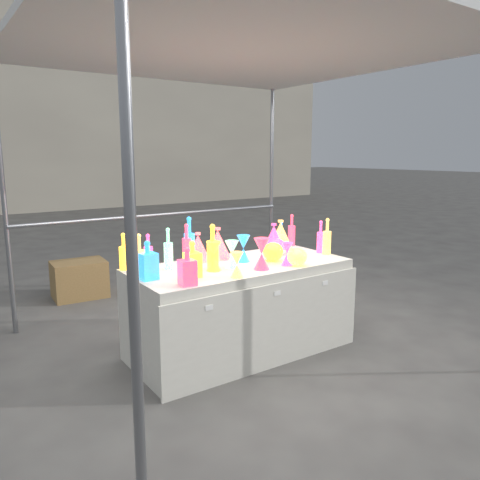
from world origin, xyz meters
TOP-DOWN VIEW (x-y plane):
  - ground at (0.00, 0.00)m, footprint 80.00×80.00m
  - canopy_tent at (0.00, 0.01)m, footprint 3.15×3.15m
  - display_table at (0.00, -0.01)m, footprint 1.84×0.83m
  - background_building at (4.00, 14.00)m, footprint 14.00×6.00m
  - cardboard_box_closed at (-0.69, 2.28)m, footprint 0.61×0.46m
  - cardboard_box_flat at (0.21, 2.05)m, footprint 0.76×0.70m
  - bottle_0 at (-0.85, 0.35)m, footprint 0.08×0.08m
  - bottle_1 at (-0.85, 0.15)m, footprint 0.08×0.08m
  - bottle_2 at (-0.35, 0.26)m, footprint 0.08×0.08m
  - bottle_3 at (-0.67, 0.29)m, footprint 0.08×0.08m
  - bottle_4 at (-0.85, 0.04)m, footprint 0.09×0.09m
  - bottle_5 at (-0.56, 0.17)m, footprint 0.08×0.08m
  - bottle_6 at (-0.27, -0.03)m, footprint 0.10×0.10m
  - bottle_7 at (-0.31, 0.29)m, footprint 0.11×0.11m
  - decanter_0 at (-0.52, -0.14)m, footprint 0.12×0.12m
  - decanter_1 at (-0.65, -0.31)m, footprint 0.12×0.12m
  - decanter_2 at (-0.81, -0.02)m, footprint 0.13×0.13m
  - hourglass_0 at (0.04, -0.24)m, footprint 0.14×0.14m
  - hourglass_1 at (0.29, -0.25)m, footprint 0.11×0.11m
  - hourglass_2 at (-0.26, -0.34)m, footprint 0.11×0.11m
  - hourglass_3 at (-0.13, -0.07)m, footprint 0.14×0.14m
  - hourglass_4 at (-0.29, -0.07)m, footprint 0.15×0.15m
  - hourglass_5 at (0.07, 0.05)m, footprint 0.14×0.14m
  - globe_0 at (0.29, -0.07)m, footprint 0.23×0.23m
  - globe_1 at (0.35, -0.30)m, footprint 0.20×0.20m
  - globe_3 at (0.47, 0.11)m, footprint 0.18×0.18m
  - lampshade_0 at (-0.04, 0.28)m, footprint 0.24×0.24m
  - lampshade_1 at (-0.23, 0.28)m, footprint 0.25×0.25m
  - lampshade_2 at (0.57, 0.28)m, footprint 0.27×0.27m
  - lampshade_3 at (0.65, 0.28)m, footprint 0.28×0.28m
  - bottle_8 at (0.68, 0.30)m, footprint 0.07×0.07m
  - bottle_9 at (0.86, 0.36)m, footprint 0.07×0.07m
  - bottle_10 at (0.86, -0.04)m, footprint 0.07×0.07m
  - bottle_11 at (0.86, -0.12)m, footprint 0.08×0.08m

SIDE VIEW (x-z plane):
  - ground at x=0.00m, z-range 0.00..0.00m
  - cardboard_box_flat at x=0.21m, z-range 0.00..0.05m
  - cardboard_box_closed at x=-0.69m, z-range 0.00..0.43m
  - display_table at x=0.00m, z-range 0.00..0.75m
  - globe_1 at x=0.35m, z-range 0.75..0.88m
  - globe_3 at x=0.47m, z-range 0.75..0.88m
  - globe_0 at x=0.29m, z-range 0.75..0.89m
  - hourglass_1 at x=0.29m, z-range 0.75..0.94m
  - hourglass_2 at x=-0.26m, z-range 0.75..0.94m
  - hourglass_3 at x=-0.13m, z-range 0.75..0.97m
  - hourglass_5 at x=0.07m, z-range 0.75..0.98m
  - hourglass_4 at x=-0.29m, z-range 0.75..0.98m
  - lampshade_1 at x=-0.23m, z-range 0.75..1.00m
  - hourglass_0 at x=0.04m, z-range 0.75..1.00m
  - lampshade_2 at x=0.57m, z-range 0.75..1.00m
  - bottle_8 at x=0.68m, z-range 0.75..1.01m
  - decanter_1 at x=-0.65m, z-range 0.75..1.02m
  - lampshade_0 at x=-0.04m, z-range 0.75..1.02m
  - decanter_0 at x=-0.52m, z-range 0.75..1.02m
  - bottle_3 at x=-0.67m, z-range 0.75..1.03m
  - lampshade_3 at x=0.65m, z-range 0.75..1.03m
  - decanter_2 at x=-0.81m, z-range 0.75..1.03m
  - bottle_0 at x=-0.85m, z-range 0.75..1.04m
  - bottle_10 at x=0.86m, z-range 0.75..1.05m
  - bottle_9 at x=0.86m, z-range 0.75..1.06m
  - bottle_1 at x=-0.85m, z-range 0.75..1.07m
  - bottle_11 at x=0.86m, z-range 0.75..1.08m
  - bottle_5 at x=-0.56m, z-range 0.75..1.08m
  - bottle_4 at x=-0.85m, z-range 0.75..1.08m
  - bottle_2 at x=-0.35m, z-range 0.75..1.08m
  - bottle_6 at x=-0.27m, z-range 0.75..1.11m
  - bottle_7 at x=-0.31m, z-range 0.75..1.13m
  - canopy_tent at x=0.00m, z-range 1.15..3.61m
  - background_building at x=4.00m, z-range 0.00..6.00m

